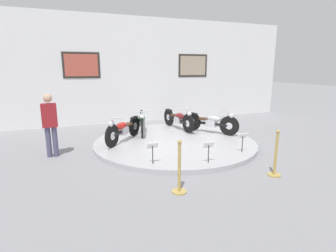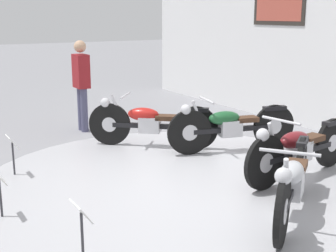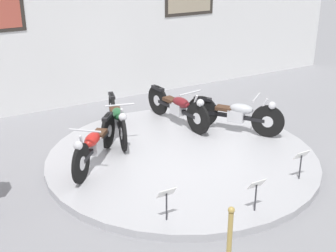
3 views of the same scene
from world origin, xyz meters
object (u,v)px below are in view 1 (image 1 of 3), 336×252
stanchion_post_right_of_entry (275,160)px  info_placard_front_left (153,148)px  info_placard_front_right (243,138)px  motorcycle_silver (211,122)px  visitor_standing (50,122)px  stanchion_post_left_of_entry (179,175)px  motorcycle_red (123,129)px  motorcycle_green (142,121)px  info_placard_front_centre (209,148)px  motorcycle_maroon (178,119)px

stanchion_post_right_of_entry → info_placard_front_left: bearing=150.9°
info_placard_front_right → stanchion_post_right_of_entry: size_ratio=0.50×
motorcycle_silver → stanchion_post_right_of_entry: stanchion_post_right_of_entry is taller
visitor_standing → stanchion_post_left_of_entry: visitor_standing is taller
motorcycle_silver → info_placard_front_left: motorcycle_silver is taller
motorcycle_red → info_placard_front_right: bearing=-37.6°
stanchion_post_left_of_entry → stanchion_post_right_of_entry: bearing=0.0°
motorcycle_green → stanchion_post_right_of_entry: size_ratio=1.91×
motorcycle_green → info_placard_front_right: motorcycle_green is taller
motorcycle_green → info_placard_front_centre: size_ratio=3.83×
info_placard_front_left → info_placard_front_centre: same height
visitor_standing → info_placard_front_centre: bearing=-32.0°
info_placard_front_centre → stanchion_post_left_of_entry: (-1.12, -0.91, -0.15)m
motorcycle_red → stanchion_post_left_of_entry: size_ratio=1.52×
motorcycle_maroon → visitor_standing: (-4.12, -1.26, 0.42)m
motorcycle_red → stanchion_post_right_of_entry: bearing=-52.5°
motorcycle_maroon → motorcycle_silver: (0.81, -0.91, -0.00)m
stanchion_post_right_of_entry → info_placard_front_centre: bearing=141.0°
motorcycle_green → stanchion_post_left_of_entry: (-0.44, -4.32, -0.17)m
motorcycle_green → info_placard_front_left: bearing=-100.3°
info_placard_front_right → visitor_standing: size_ratio=0.31×
info_placard_front_right → motorcycle_green: bearing=122.4°
motorcycle_red → stanchion_post_left_of_entry: 3.43m
info_placard_front_left → stanchion_post_left_of_entry: stanchion_post_left_of_entry is taller
motorcycle_silver → stanchion_post_right_of_entry: 3.43m
info_placard_front_right → visitor_standing: bearing=159.5°
motorcycle_maroon → motorcycle_silver: 1.22m
info_placard_front_centre → info_placard_front_left: bearing=161.9°
visitor_standing → motorcycle_silver: bearing=4.1°
motorcycle_silver → visitor_standing: visitor_standing is taller
motorcycle_silver → motorcycle_maroon: bearing=131.6°
motorcycle_green → stanchion_post_left_of_entry: stanchion_post_left_of_entry is taller
motorcycle_green → info_placard_front_centre: bearing=-78.7°
motorcycle_red → stanchion_post_right_of_entry: 4.30m
info_placard_front_centre → stanchion_post_right_of_entry: size_ratio=0.50×
info_placard_front_left → stanchion_post_left_of_entry: size_ratio=0.50×
motorcycle_maroon → info_placard_front_centre: size_ratio=3.88×
motorcycle_red → visitor_standing: bearing=-169.8°
motorcycle_red → info_placard_front_left: 2.11m
motorcycle_silver → info_placard_front_right: motorcycle_silver is taller
motorcycle_maroon → stanchion_post_left_of_entry: size_ratio=1.94×
info_placard_front_left → motorcycle_green: bearing=79.7°
visitor_standing → stanchion_post_left_of_entry: size_ratio=1.62×
stanchion_post_left_of_entry → motorcycle_maroon: bearing=67.4°
motorcycle_maroon → stanchion_post_right_of_entry: bearing=-84.1°
stanchion_post_left_of_entry → motorcycle_red: bearing=96.2°
motorcycle_green → info_placard_front_left: motorcycle_green is taller
motorcycle_red → motorcycle_green: motorcycle_green is taller
motorcycle_maroon → stanchion_post_left_of_entry: bearing=-112.6°
motorcycle_green → stanchion_post_left_of_entry: 4.35m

